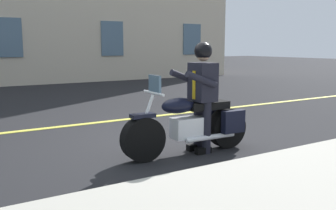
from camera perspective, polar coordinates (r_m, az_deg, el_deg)
The scene contains 4 objects.
ground_plane at distance 6.89m, azimuth -1.19°, elevation -5.20°, with size 80.00×80.00×0.00m, color black.
lane_center_stripe at distance 8.63m, azimuth -7.94°, elevation -2.34°, with size 60.00×0.16×0.01m, color #E5DB4C.
motorcycle_main at distance 5.94m, azimuth 3.56°, elevation -3.04°, with size 2.21×0.62×1.26m.
rider_main at distance 5.95m, azimuth 5.12°, elevation 2.67°, with size 0.63×0.56×1.74m.
Camera 1 is at (3.38, 5.76, 1.69)m, focal length 40.47 mm.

